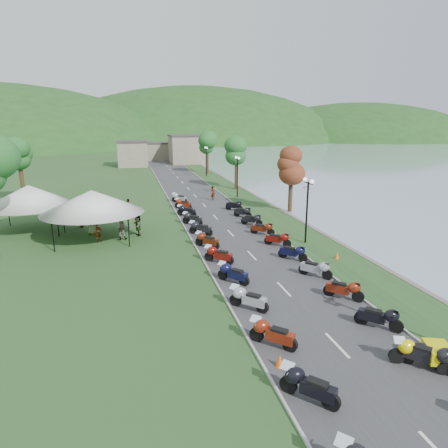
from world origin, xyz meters
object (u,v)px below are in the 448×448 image
pedestrian_a (99,242)px  pedestrian_c (81,227)px  yellow_trike (421,353)px  vendor_tent_main (93,215)px  pedestrian_b (121,239)px

pedestrian_a → pedestrian_c: bearing=59.3°
yellow_trike → pedestrian_a: yellow_trike is taller
vendor_tent_main → pedestrian_c: 4.88m
pedestrian_a → pedestrian_c: pedestrian_c is taller
vendor_tent_main → pedestrian_c: vendor_tent_main is taller
vendor_tent_main → pedestrian_b: 2.91m
pedestrian_c → pedestrian_b: bearing=-6.1°
yellow_trike → pedestrian_c: bearing=-38.2°
pedestrian_a → pedestrian_b: pedestrian_b is taller
pedestrian_a → pedestrian_b: (1.70, 0.26, 0.00)m
vendor_tent_main → yellow_trike: bearing=-57.2°
pedestrian_a → pedestrian_b: bearing=-41.8°
vendor_tent_main → pedestrian_c: (-1.49, 4.19, -2.00)m
pedestrian_a → pedestrian_c: 5.33m
yellow_trike → pedestrian_c: yellow_trike is taller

